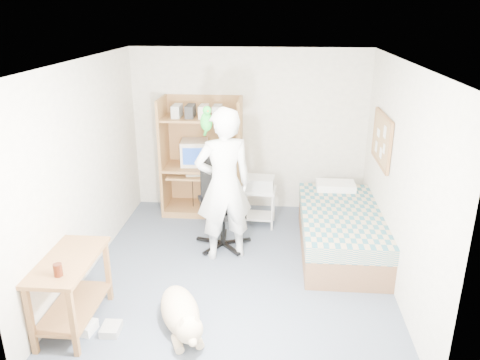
% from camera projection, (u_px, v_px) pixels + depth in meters
% --- Properties ---
extents(floor, '(4.00, 4.00, 0.00)m').
position_uv_depth(floor, '(238.00, 269.00, 5.78)').
color(floor, '#485162').
rests_on(floor, ground).
extents(wall_back, '(3.60, 0.02, 2.50)m').
position_uv_depth(wall_back, '(249.00, 131.00, 7.22)').
color(wall_back, beige).
rests_on(wall_back, floor).
extents(wall_right, '(0.02, 4.00, 2.50)m').
position_uv_depth(wall_right, '(399.00, 178.00, 5.21)').
color(wall_right, beige).
rests_on(wall_right, floor).
extents(wall_left, '(0.02, 4.00, 2.50)m').
position_uv_depth(wall_left, '(85.00, 169.00, 5.48)').
color(wall_left, beige).
rests_on(wall_left, floor).
extents(ceiling, '(3.60, 4.00, 0.02)m').
position_uv_depth(ceiling, '(238.00, 62.00, 4.91)').
color(ceiling, white).
rests_on(ceiling, wall_back).
extents(computer_hutch, '(1.20, 0.63, 1.80)m').
position_uv_depth(computer_hutch, '(202.00, 161.00, 7.17)').
color(computer_hutch, brown).
rests_on(computer_hutch, floor).
extents(bed, '(1.02, 2.02, 0.66)m').
position_uv_depth(bed, '(340.00, 230.00, 6.15)').
color(bed, brown).
rests_on(bed, floor).
extents(side_desk, '(0.50, 1.00, 0.75)m').
position_uv_depth(side_desk, '(71.00, 282.00, 4.60)').
color(side_desk, brown).
rests_on(side_desk, floor).
extents(corkboard, '(0.04, 0.94, 0.66)m').
position_uv_depth(corkboard, '(382.00, 139.00, 5.98)').
color(corkboard, olive).
rests_on(corkboard, wall_right).
extents(office_chair, '(0.68, 0.68, 1.18)m').
position_uv_depth(office_chair, '(222.00, 216.00, 6.25)').
color(office_chair, black).
rests_on(office_chair, floor).
extents(person, '(0.83, 0.69, 1.96)m').
position_uv_depth(person, '(224.00, 185.00, 5.77)').
color(person, white).
rests_on(person, floor).
extents(parrot, '(0.14, 0.25, 0.40)m').
position_uv_depth(parrot, '(207.00, 120.00, 5.51)').
color(parrot, '#148E20').
rests_on(parrot, person).
extents(dog, '(0.64, 1.07, 0.43)m').
position_uv_depth(dog, '(181.00, 313.00, 4.63)').
color(dog, tan).
rests_on(dog, floor).
extents(printer_cart, '(0.50, 0.41, 0.57)m').
position_uv_depth(printer_cart, '(259.00, 201.00, 6.84)').
color(printer_cart, silver).
rests_on(printer_cart, floor).
extents(printer, '(0.44, 0.35, 0.18)m').
position_uv_depth(printer, '(259.00, 183.00, 6.74)').
color(printer, '#B4B4AF').
rests_on(printer, printer_cart).
extents(crt_monitor, '(0.43, 0.46, 0.38)m').
position_uv_depth(crt_monitor, '(194.00, 152.00, 7.14)').
color(crt_monitor, beige).
rests_on(crt_monitor, computer_hutch).
extents(keyboard, '(0.47, 0.23, 0.03)m').
position_uv_depth(keyboard, '(201.00, 174.00, 7.08)').
color(keyboard, beige).
rests_on(keyboard, computer_hutch).
extents(pencil_cup, '(0.08, 0.08, 0.12)m').
position_uv_depth(pencil_cup, '(224.00, 164.00, 7.06)').
color(pencil_cup, yellow).
rests_on(pencil_cup, computer_hutch).
extents(drink_glass, '(0.08, 0.08, 0.12)m').
position_uv_depth(drink_glass, '(58.00, 270.00, 4.21)').
color(drink_glass, '#3E1509').
rests_on(drink_glass, side_desk).
extents(floor_box_a, '(0.28, 0.24, 0.10)m').
position_uv_depth(floor_box_a, '(82.00, 327.00, 4.65)').
color(floor_box_a, white).
rests_on(floor_box_a, floor).
extents(floor_box_b, '(0.19, 0.23, 0.08)m').
position_uv_depth(floor_box_b, '(111.00, 329.00, 4.63)').
color(floor_box_b, '#A6A6A2').
rests_on(floor_box_b, floor).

